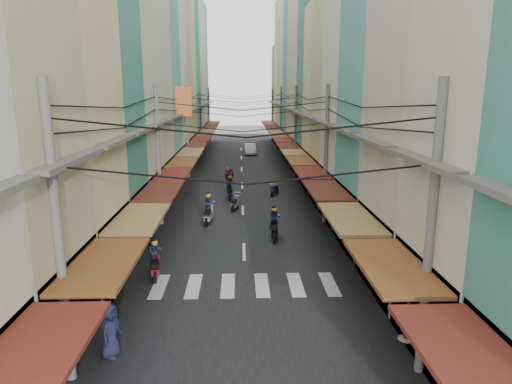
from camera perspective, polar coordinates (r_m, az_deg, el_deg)
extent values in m
plane|color=slate|center=(24.73, -1.55, -5.90)|extent=(160.00, 160.00, 0.00)
cube|color=black|center=(44.14, -1.79, 2.40)|extent=(10.00, 80.00, 0.02)
cube|color=gray|center=(44.59, -10.18, 2.34)|extent=(3.00, 80.00, 0.06)
cube|color=gray|center=(44.64, 6.59, 2.47)|extent=(3.00, 80.00, 0.06)
cube|color=silver|center=(19.41, -11.99, -11.47)|extent=(0.55, 2.40, 0.01)
cube|color=silver|center=(19.22, -7.79, -11.55)|extent=(0.55, 2.40, 0.01)
cube|color=silver|center=(19.13, -3.53, -11.57)|extent=(0.55, 2.40, 0.01)
cube|color=silver|center=(19.14, 0.75, -11.53)|extent=(0.55, 2.40, 0.01)
cube|color=silver|center=(19.26, 5.00, -11.43)|extent=(0.55, 2.40, 0.01)
cube|color=silver|center=(19.47, 9.17, -11.27)|extent=(0.55, 2.40, 0.01)
cube|color=maroon|center=(9.98, -26.31, -17.98)|extent=(1.80, 4.29, 0.12)
cube|color=black|center=(14.97, -23.77, -13.25)|extent=(1.20, 4.53, 3.20)
cube|color=brown|center=(13.95, -18.49, -8.46)|extent=(1.80, 4.34, 0.12)
cube|color=#595651|center=(13.41, -22.05, 3.72)|extent=(0.50, 4.24, 0.15)
cube|color=beige|center=(18.87, -27.14, 11.41)|extent=(6.00, 4.70, 15.81)
cube|color=black|center=(19.07, -18.62, -7.22)|extent=(1.20, 4.52, 3.20)
cube|color=olive|center=(18.28, -14.41, -3.20)|extent=(1.80, 4.33, 0.12)
cube|color=#595651|center=(17.87, -16.99, 6.11)|extent=(0.50, 4.23, 0.15)
cube|color=#3D8675|center=(23.11, -22.78, 16.07)|extent=(6.00, 4.30, 19.25)
cube|color=black|center=(23.21, -15.53, -3.49)|extent=(1.20, 4.13, 3.20)
cube|color=#582519|center=(22.56, -12.03, -0.09)|extent=(1.80, 3.96, 0.12)
cube|color=#595651|center=(22.23, -14.05, 7.46)|extent=(0.50, 3.87, 0.15)
cube|color=beige|center=(27.65, -19.40, 17.37)|extent=(6.00, 5.14, 20.93)
cube|color=black|center=(27.67, -13.31, -0.78)|extent=(1.20, 4.94, 3.20)
cube|color=maroon|center=(27.13, -10.35, 2.11)|extent=(1.80, 4.73, 0.12)
cube|color=#595651|center=(26.85, -11.99, 8.40)|extent=(0.50, 4.63, 0.15)
cube|color=beige|center=(32.41, -16.50, 13.66)|extent=(6.00, 4.95, 17.43)
cube|color=black|center=(32.52, -11.62, 1.28)|extent=(1.20, 4.75, 3.20)
cube|color=brown|center=(32.06, -9.08, 3.77)|extent=(1.80, 4.56, 0.12)
cube|color=#595651|center=(31.83, -10.45, 9.09)|extent=(0.50, 4.46, 0.15)
cube|color=#55A49F|center=(37.25, -14.54, 12.72)|extent=(6.00, 4.99, 16.32)
cube|color=black|center=(37.35, -10.39, 2.79)|extent=(1.20, 4.80, 3.20)
cube|color=olive|center=(36.95, -8.16, 4.96)|extent=(1.80, 4.60, 0.12)
cube|color=#595651|center=(36.75, -9.33, 9.58)|extent=(0.50, 4.50, 0.15)
cube|color=silver|center=(42.12, -13.36, 17.20)|extent=(6.00, 4.65, 22.87)
cube|color=black|center=(42.06, -9.46, 3.92)|extent=(1.20, 4.46, 3.20)
cube|color=#582519|center=(41.71, -7.47, 5.85)|extent=(1.80, 4.27, 0.12)
cube|color=#595651|center=(41.53, -8.50, 9.95)|extent=(0.50, 4.18, 0.15)
cube|color=#BBB684|center=(46.73, -12.13, 15.37)|extent=(6.00, 4.89, 20.58)
cube|color=black|center=(46.75, -8.73, 4.81)|extent=(1.20, 4.70, 3.20)
cube|color=maroon|center=(46.43, -6.93, 6.55)|extent=(1.80, 4.50, 0.12)
cube|color=#595651|center=(46.27, -7.85, 10.23)|extent=(0.50, 4.40, 0.15)
cube|color=beige|center=(51.33, -11.15, 13.94)|extent=(6.00, 4.52, 18.44)
cube|color=black|center=(51.38, -8.13, 5.53)|extent=(1.20, 4.34, 3.20)
cube|color=brown|center=(51.10, -6.49, 7.12)|extent=(1.80, 4.16, 0.12)
cube|color=#595651|center=(50.95, -7.32, 10.46)|extent=(0.50, 4.07, 0.15)
cube|color=#3D8675|center=(56.17, -10.41, 14.96)|extent=(6.00, 5.20, 20.63)
cube|color=black|center=(56.18, -7.62, 6.15)|extent=(1.20, 4.99, 3.20)
cube|color=olive|center=(55.92, -6.12, 7.60)|extent=(1.80, 4.78, 0.12)
cube|color=#595651|center=(55.79, -6.87, 10.66)|extent=(0.50, 4.68, 0.15)
cube|color=beige|center=(61.27, -9.77, 16.21)|extent=(6.00, 4.94, 23.70)
cube|color=black|center=(61.20, -7.17, 6.69)|extent=(1.20, 4.74, 3.20)
cube|color=#582519|center=(60.96, -5.79, 8.02)|extent=(1.80, 4.55, 0.12)
cube|color=#595651|center=(60.84, -6.47, 10.83)|extent=(0.50, 4.45, 0.15)
cube|color=beige|center=(66.10, -9.15, 14.84)|extent=(6.00, 4.96, 21.12)
cube|color=black|center=(66.11, -6.80, 7.14)|extent=(1.20, 4.76, 3.20)
cube|color=maroon|center=(65.88, -5.51, 8.37)|extent=(1.80, 4.56, 0.12)
cube|color=#595651|center=(65.77, -6.15, 10.97)|extent=(0.50, 4.46, 0.15)
cube|color=#55A49F|center=(71.05, -8.63, 14.21)|extent=(6.00, 5.04, 19.90)
cube|color=black|center=(71.07, -6.47, 7.53)|extent=(1.20, 4.84, 3.20)
cube|color=brown|center=(70.86, -5.28, 8.67)|extent=(1.80, 4.64, 0.12)
cube|color=#595651|center=(70.76, -5.86, 11.09)|extent=(0.50, 4.54, 0.15)
cube|color=#633016|center=(35.70, -9.02, 11.12)|extent=(1.20, 0.40, 2.20)
cube|color=maroon|center=(9.95, 24.96, -17.93)|extent=(1.80, 3.90, 0.12)
cube|color=black|center=(14.75, 21.84, -13.47)|extent=(1.20, 4.54, 3.20)
cube|color=brown|center=(13.67, 16.50, -8.76)|extent=(1.80, 4.35, 0.12)
cube|color=#595651|center=(13.14, 20.01, 3.71)|extent=(0.50, 4.25, 0.15)
cube|color=black|center=(18.91, 15.97, -7.21)|extent=(1.20, 4.78, 3.20)
cube|color=olive|center=(18.09, 11.71, -3.23)|extent=(1.80, 4.58, 0.12)
cube|color=#595651|center=(17.69, 14.20, 6.21)|extent=(0.50, 4.48, 0.15)
cube|color=#55A49F|center=(23.37, 18.79, 11.20)|extent=(6.00, 5.03, 15.08)
cube|color=black|center=(23.49, 12.27, -3.12)|extent=(1.20, 4.83, 3.20)
cube|color=#582519|center=(22.83, 8.78, 0.19)|extent=(1.80, 4.63, 0.12)
cube|color=#595651|center=(22.51, 10.68, 7.68)|extent=(0.50, 4.53, 0.15)
cube|color=silver|center=(28.17, 15.63, 18.25)|extent=(6.00, 4.79, 21.66)
cube|color=black|center=(28.12, 9.85, -0.41)|extent=(1.20, 4.60, 3.20)
cube|color=maroon|center=(27.57, 6.90, 2.40)|extent=(1.80, 4.41, 0.12)
cube|color=#595651|center=(27.31, 8.43, 8.60)|extent=(0.50, 4.31, 0.15)
cube|color=#BBB684|center=(32.60, 13.04, 16.75)|extent=(6.00, 4.52, 20.74)
cube|color=black|center=(32.59, 8.19, 1.44)|extent=(1.20, 4.34, 3.20)
cube|color=brown|center=(32.12, 5.63, 3.88)|extent=(1.80, 4.16, 0.12)
cube|color=#595651|center=(31.90, 6.92, 9.21)|extent=(0.50, 4.07, 0.15)
cube|color=beige|center=(36.71, 11.03, 11.18)|extent=(6.00, 4.12, 14.13)
cube|color=black|center=(36.78, 7.02, 2.75)|extent=(1.20, 3.96, 3.20)
cube|color=olive|center=(36.36, 4.74, 4.93)|extent=(1.80, 3.79, 0.12)
cube|color=#595651|center=(36.17, 5.86, 9.64)|extent=(0.50, 3.71, 0.15)
cube|color=#3D8675|center=(40.88, 9.77, 13.85)|extent=(6.00, 4.40, 17.68)
cube|color=black|center=(40.94, 6.10, 3.78)|extent=(1.20, 4.23, 3.20)
cube|color=#582519|center=(40.57, 4.03, 5.74)|extent=(1.80, 4.05, 0.12)
cube|color=#595651|center=(40.39, 5.03, 9.96)|extent=(0.50, 3.96, 0.15)
cube|color=beige|center=(45.44, 8.70, 16.85)|extent=(6.00, 4.64, 22.59)
cube|color=black|center=(45.37, 5.30, 4.67)|extent=(1.20, 4.45, 3.20)
cube|color=maroon|center=(45.03, 3.43, 6.43)|extent=(1.80, 4.26, 0.12)
cube|color=#595651|center=(44.88, 4.32, 10.24)|extent=(0.50, 4.17, 0.15)
cube|color=beige|center=(49.64, 7.73, 15.74)|extent=(6.00, 4.00, 21.25)
cube|color=black|center=(49.62, 4.67, 5.36)|extent=(1.20, 3.84, 3.20)
cube|color=brown|center=(49.31, 2.96, 6.98)|extent=(1.80, 3.68, 0.12)
cube|color=#595651|center=(49.17, 3.76, 10.46)|extent=(0.50, 3.60, 0.15)
cube|color=#55A49F|center=(54.11, 6.92, 16.07)|extent=(6.00, 5.01, 22.33)
cube|color=black|center=(54.07, 4.12, 5.97)|extent=(1.20, 4.81, 3.20)
cube|color=olive|center=(53.78, 2.54, 7.46)|extent=(1.80, 4.61, 0.12)
cube|color=#595651|center=(53.65, 3.28, 10.65)|extent=(0.50, 4.51, 0.15)
cube|color=silver|center=(59.00, 6.12, 14.53)|extent=(6.00, 5.00, 19.71)
cube|color=black|center=(59.01, 3.60, 6.54)|extent=(1.20, 4.80, 3.20)
cube|color=#582519|center=(58.75, 2.15, 7.90)|extent=(1.80, 4.60, 0.12)
cube|color=#595651|center=(58.63, 2.82, 10.82)|extent=(0.50, 4.50, 0.15)
cube|color=#BBB684|center=(63.58, 5.48, 13.12)|extent=(6.00, 4.32, 16.86)
cube|color=black|center=(63.63, 3.20, 6.99)|extent=(1.20, 4.15, 3.20)
cube|color=maroon|center=(63.38, 1.85, 8.25)|extent=(1.80, 3.97, 0.12)
cube|color=#595651|center=(63.27, 2.46, 10.96)|extent=(0.50, 3.89, 0.15)
cube|color=beige|center=(67.90, 5.03, 14.40)|extent=(6.00, 4.33, 19.96)
cube|color=black|center=(67.92, 2.86, 7.35)|extent=(1.20, 4.16, 3.20)
cube|color=brown|center=(67.69, 1.60, 8.54)|extent=(1.80, 3.99, 0.12)
cube|color=#595651|center=(67.58, 2.17, 11.07)|extent=(0.50, 3.90, 0.15)
cube|color=#3D8675|center=(72.45, 4.53, 12.07)|extent=(6.00, 4.88, 14.34)
cube|color=black|center=(72.49, 2.56, 7.69)|extent=(1.20, 4.68, 3.20)
cube|color=olive|center=(72.27, 1.37, 8.80)|extent=(1.80, 4.49, 0.12)
cube|color=#595651|center=(72.17, 1.90, 11.17)|extent=(0.50, 4.39, 0.15)
cylinder|color=slate|center=(12.94, -23.50, -5.36)|extent=(0.26, 0.26, 8.20)
cylinder|color=slate|center=(13.07, 20.96, -4.98)|extent=(0.26, 0.26, 8.20)
cylinder|color=slate|center=(27.12, -12.10, 4.39)|extent=(0.26, 0.26, 8.20)
cylinder|color=slate|center=(27.18, 8.75, 4.54)|extent=(0.26, 0.26, 8.20)
cylinder|color=slate|center=(41.88, -8.59, 7.36)|extent=(0.26, 0.26, 8.20)
cylinder|color=slate|center=(41.92, 4.95, 7.46)|extent=(0.26, 0.26, 8.20)
cylinder|color=slate|center=(56.76, -6.90, 8.77)|extent=(0.26, 0.26, 8.20)
cylinder|color=slate|center=(56.79, 3.12, 8.84)|extent=(0.26, 0.26, 8.20)
cylinder|color=slate|center=(71.69, -5.90, 9.59)|extent=(0.26, 0.26, 8.20)
cylinder|color=slate|center=(71.72, 2.04, 9.64)|extent=(0.26, 0.26, 8.20)
imported|color=silver|center=(57.13, -0.75, 4.75)|extent=(4.61, 1.96, 1.60)
imported|color=black|center=(26.31, 15.07, -5.20)|extent=(1.61, 0.74, 1.07)
cylinder|color=black|center=(28.23, -5.83, -3.00)|extent=(0.11, 0.56, 0.56)
cylinder|color=black|center=(26.90, -6.02, -3.80)|extent=(0.11, 0.56, 0.56)
cube|color=gray|center=(27.52, -5.93, -3.05)|extent=(0.36, 1.23, 0.30)
cube|color=black|center=(27.18, -5.99, -2.55)|extent=(0.34, 0.59, 0.19)
cube|color=gray|center=(28.02, -5.87, -2.24)|extent=(0.32, 0.30, 0.59)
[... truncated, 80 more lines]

